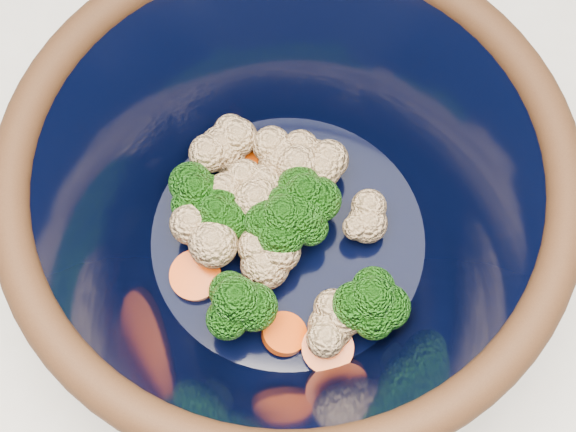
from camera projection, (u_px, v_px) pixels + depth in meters
name	position (u px, v px, depth m)	size (l,w,h in m)	color
counter	(280.00, 402.00, 0.96)	(1.20, 1.20, 0.90)	silver
mixing_bowl	(288.00, 207.00, 0.48)	(0.36, 0.36, 0.14)	black
vegetable_pile	(274.00, 228.00, 0.50)	(0.16, 0.16, 0.05)	#608442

